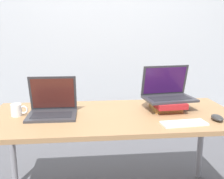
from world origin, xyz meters
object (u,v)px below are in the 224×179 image
at_px(laptop_on_books, 168,92).
at_px(wireless_keyboard, 184,123).
at_px(book_stack, 166,104).
at_px(mug, 17,110).
at_px(laptop_left, 52,108).
at_px(mouse, 217,118).

xyz_separation_m(laptop_on_books, wireless_keyboard, (0.00, -0.34, -0.12)).
distance_m(book_stack, mug, 1.07).
height_order(laptop_left, mug, laptop_left).
bearing_deg(mouse, wireless_keyboard, -168.94).
bearing_deg(mouse, book_stack, 134.41).
distance_m(book_stack, mouse, 0.37).
xyz_separation_m(book_stack, laptop_on_books, (0.02, 0.03, 0.08)).
relative_size(laptop_left, wireless_keyboard, 1.13).
xyz_separation_m(book_stack, mouse, (0.26, -0.27, -0.02)).
distance_m(laptop_on_books, wireless_keyboard, 0.36).
height_order(wireless_keyboard, mouse, mouse).
distance_m(book_stack, wireless_keyboard, 0.32).
relative_size(laptop_on_books, mug, 3.40).
bearing_deg(laptop_left, book_stack, 2.98).
relative_size(wireless_keyboard, mouse, 2.63).
relative_size(book_stack, wireless_keyboard, 0.98).
distance_m(laptop_left, laptop_on_books, 0.85).
relative_size(book_stack, mug, 2.53).
bearing_deg(mug, wireless_keyboard, -14.40).
distance_m(laptop_left, book_stack, 0.83).
relative_size(laptop_left, mug, 2.91).
relative_size(wireless_keyboard, mug, 2.58).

